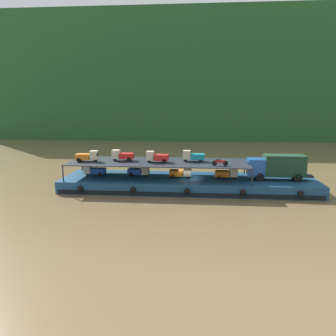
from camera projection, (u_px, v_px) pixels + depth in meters
name	position (u px, v px, depth m)	size (l,w,h in m)	color
ground_plane	(188.00, 189.00, 43.43)	(400.00, 400.00, 0.00)	brown
hillside_far_bank	(196.00, 70.00, 106.70)	(123.49, 35.84, 36.43)	#235628
cargo_barge	(188.00, 183.00, 43.26)	(31.69, 8.34, 1.50)	navy
covered_lorry	(278.00, 166.00, 41.67)	(7.87, 2.33, 3.10)	#1E4C99
cargo_rack	(159.00, 162.00, 43.10)	(22.49, 6.98, 2.00)	#232833
mini_truck_lower_stern	(94.00, 170.00, 44.31)	(2.79, 1.29, 1.38)	#1E47B7
mini_truck_lower_aft	(139.00, 171.00, 43.92)	(2.80, 1.30, 1.38)	#1E47B7
mini_truck_lower_mid	(181.00, 172.00, 42.94)	(2.76, 1.23, 1.38)	orange
mini_truck_lower_fore	(227.00, 173.00, 42.48)	(2.79, 1.29, 1.38)	orange
mini_truck_upper_stern	(87.00, 156.00, 43.04)	(2.79, 1.28, 1.38)	orange
mini_truck_upper_mid	(122.00, 155.00, 43.60)	(2.75, 1.22, 1.38)	red
mini_truck_upper_fore	(157.00, 157.00, 42.50)	(2.78, 1.28, 1.38)	red
mini_truck_upper_bow	(193.00, 156.00, 43.10)	(2.76, 1.23, 1.38)	teal
motorcycle_upper_port	(220.00, 162.00, 40.28)	(1.90, 0.55, 0.87)	black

